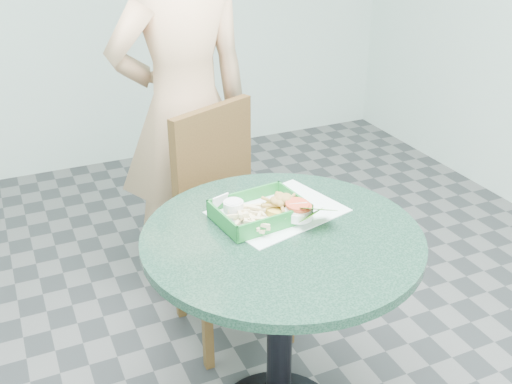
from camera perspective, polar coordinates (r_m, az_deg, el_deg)
name	(u,v)px	position (r m, az deg, el deg)	size (l,w,h in m)	color
cafe_table	(281,286)	(1.87, 2.39, -8.92)	(0.83, 0.83, 0.75)	black
dining_chair	(223,210)	(2.39, -3.15, -1.68)	(0.41, 0.41, 0.93)	#502C17
diner_person	(183,87)	(2.51, -6.98, 9.93)	(0.69, 0.46, 1.90)	tan
placemat	(278,217)	(1.89, 2.08, -2.39)	(0.38, 0.28, 0.00)	white
food_basket	(259,220)	(1.84, 0.33, -2.65)	(0.26, 0.19, 0.05)	#1C7A2F
crab_sandwich	(282,209)	(1.84, 2.49, -1.61)	(0.11, 0.11, 0.07)	gold
fries_pile	(250,220)	(1.79, -0.57, -2.69)	(0.12, 0.13, 0.05)	beige
sauce_ramekin	(233,210)	(1.82, -2.17, -1.74)	(0.06, 0.06, 0.03)	white
garnish_cup	(301,219)	(1.80, 4.35, -2.54)	(0.13, 0.13, 0.05)	white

